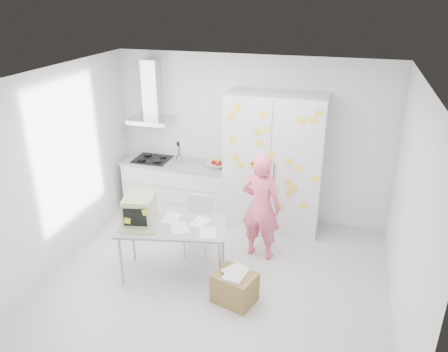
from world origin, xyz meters
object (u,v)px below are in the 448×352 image
(chair, at_px, (199,221))
(desk, at_px, (151,217))
(cardboard_box, at_px, (235,287))
(person, at_px, (261,207))

(chair, bearing_deg, desk, -126.35)
(desk, xyz_separation_m, cardboard_box, (1.22, -0.29, -0.64))
(desk, distance_m, chair, 0.85)
(cardboard_box, bearing_deg, desk, 166.53)
(chair, bearing_deg, cardboard_box, -54.11)
(person, height_order, chair, person)
(person, height_order, cardboard_box, person)
(desk, xyz_separation_m, chair, (0.41, 0.66, -0.35))
(person, relative_size, cardboard_box, 2.70)
(desk, bearing_deg, chair, 45.88)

